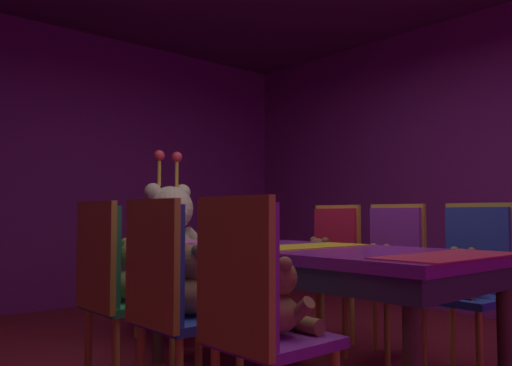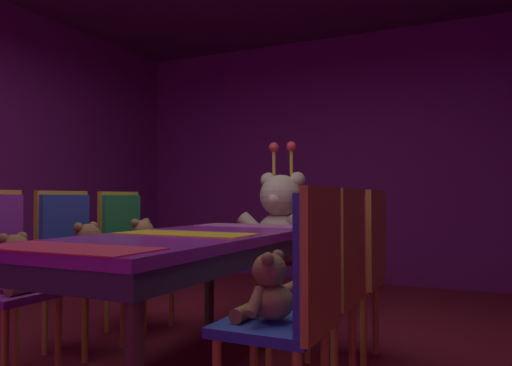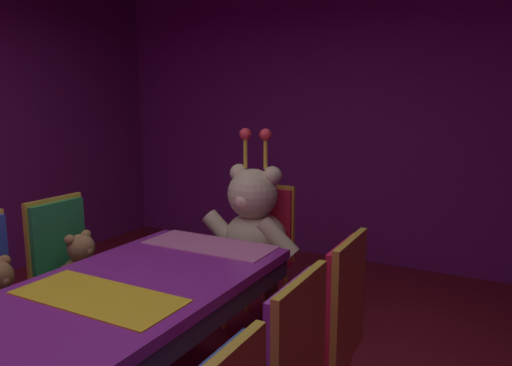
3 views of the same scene
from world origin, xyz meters
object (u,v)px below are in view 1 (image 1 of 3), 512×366
at_px(chair_right_0, 474,270).
at_px(king_teddy_bear, 171,236).
at_px(banquet_table, 305,263).
at_px(teddy_right_1, 378,268).
at_px(chair_right_2, 331,258).
at_px(chair_left_0, 250,303).
at_px(chair_left_1, 167,288).
at_px(chair_left_2, 109,277).
at_px(teddy_right_2, 318,261).
at_px(chair_right_1, 391,263).
at_px(teddy_left_0, 279,301).
at_px(teddy_left_2, 135,274).
at_px(teddy_left_1, 195,284).
at_px(throne_chair, 159,256).
at_px(teddy_right_0, 462,275).

relative_size(chair_right_0, king_teddy_bear, 1.05).
bearing_deg(banquet_table, teddy_right_1, 2.34).
relative_size(chair_right_0, chair_right_2, 1.00).
height_order(chair_left_0, chair_left_1, same).
relative_size(chair_left_2, teddy_right_2, 3.15).
bearing_deg(chair_left_2, chair_right_1, -17.03).
bearing_deg(teddy_left_0, teddy_left_2, 91.61).
bearing_deg(teddy_left_2, banquet_table, -37.33).
distance_m(teddy_left_2, chair_right_0, 1.93).
xyz_separation_m(teddy_left_0, teddy_right_1, (1.40, 0.55, -0.01)).
bearing_deg(teddy_left_1, teddy_right_1, 0.64).
bearing_deg(teddy_left_2, teddy_left_1, -89.02).
height_order(teddy_left_2, teddy_right_2, teddy_left_2).
xyz_separation_m(teddy_right_2, throne_chair, (-0.71, 0.99, 0.01)).
xyz_separation_m(chair_left_1, chair_right_1, (1.71, 0.02, 0.00)).
distance_m(chair_left_2, throne_chair, 1.32).
relative_size(chair_right_0, throne_chair, 1.00).
xyz_separation_m(banquet_table, teddy_left_1, (-0.72, 0.01, -0.05)).
xyz_separation_m(banquet_table, teddy_right_2, (0.71, 0.55, -0.07)).
bearing_deg(chair_left_0, teddy_right_1, 19.65).
height_order(teddy_left_1, chair_right_2, chair_right_2).
bearing_deg(chair_right_2, chair_left_0, 32.39).
xyz_separation_m(chair_left_0, chair_left_2, (-0.03, 1.08, 0.00)).
bearing_deg(chair_right_2, teddy_right_2, -0.00).
height_order(banquet_table, teddy_left_0, teddy_left_0).
relative_size(teddy_left_1, teddy_right_2, 1.12).
xyz_separation_m(chair_left_0, chair_right_2, (1.70, 1.08, 0.00)).
distance_m(chair_left_1, chair_right_2, 1.80).
bearing_deg(chair_right_0, throne_chair, -67.08).
bearing_deg(teddy_right_1, teddy_right_0, 92.76).
distance_m(banquet_table, chair_right_2, 1.02).
relative_size(teddy_left_0, chair_left_1, 0.32).
bearing_deg(chair_right_0, teddy_right_1, -72.75).
height_order(chair_right_0, throne_chair, same).
distance_m(chair_left_1, teddy_right_1, 1.57).
bearing_deg(king_teddy_bear, teddy_right_2, 40.95).
relative_size(chair_left_2, teddy_right_1, 3.44).
bearing_deg(chair_left_0, chair_left_2, 91.72).
bearing_deg(teddy_left_2, chair_right_2, -0.05).
distance_m(chair_left_2, chair_right_1, 1.80).
height_order(teddy_left_1, teddy_left_2, same).
height_order(chair_right_0, chair_right_1, same).
bearing_deg(king_teddy_bear, teddy_right_0, 21.08).
height_order(teddy_right_0, teddy_right_1, teddy_right_0).
xyz_separation_m(banquet_table, king_teddy_bear, (0.00, 1.37, 0.11)).
bearing_deg(chair_right_0, teddy_left_1, -18.41).
xyz_separation_m(chair_left_1, teddy_right_2, (1.58, 0.54, -0.01)).
height_order(chair_left_0, teddy_right_2, chair_left_0).
height_order(teddy_left_0, teddy_left_1, teddy_left_1).
bearing_deg(teddy_right_2, teddy_left_0, 37.41).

